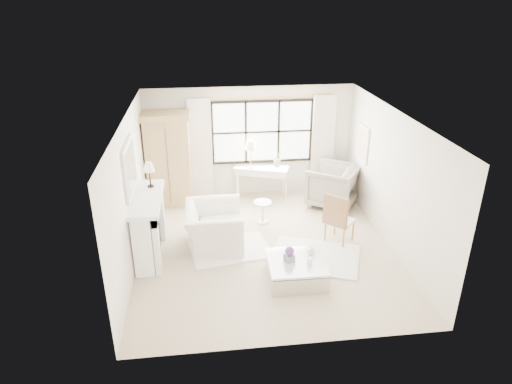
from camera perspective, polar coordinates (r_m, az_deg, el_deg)
The scene contains 32 objects.
floor at distance 9.24m, azimuth 1.16°, elevation -6.99°, with size 5.50×5.50×0.00m, color #C6B393.
ceiling at distance 8.18m, azimuth 1.32°, elevation 9.42°, with size 5.50×5.50×0.00m, color silver.
wall_back at distance 11.18m, azimuth -0.77°, elevation 6.28°, with size 5.00×5.00×0.00m, color silver.
wall_front at distance 6.23m, azimuth 4.86°, elevation -9.32°, with size 5.00×5.00×0.00m, color silver.
wall_left at distance 8.65m, azimuth -15.38°, elevation -0.12°, with size 5.50×5.50×0.00m, color white.
wall_right at distance 9.29m, azimuth 16.69°, elevation 1.43°, with size 5.50×5.50×0.00m, color beige.
window_pane at distance 11.12m, azimuth 0.79°, elevation 7.53°, with size 2.40×0.02×1.50m, color white.
window_frame at distance 11.11m, azimuth 0.79°, elevation 7.52°, with size 2.50×0.04×1.50m, color black, non-canonical shape.
curtain_rod at distance 10.85m, azimuth 0.85°, elevation 11.85°, with size 0.04×0.04×3.30m, color #B27F3D.
curtain_left at distance 11.06m, azimuth -6.92°, elevation 5.28°, with size 0.55×0.10×2.47m, color beige.
curtain_right at distance 11.45m, azimuth 8.33°, elevation 5.85°, with size 0.55×0.10×2.47m, color beige.
fireplace at distance 8.92m, azimuth -13.46°, elevation -4.16°, with size 0.58×1.66×1.26m.
mirror_frame at distance 8.47m, azimuth -15.54°, elevation 2.92°, with size 0.05×1.15×0.95m, color silver.
mirror_glass at distance 8.46m, azimuth -15.34°, elevation 2.93°, with size 0.02×1.00×0.80m, color silver.
art_frame at distance 10.69m, azimuth 13.21°, elevation 5.92°, with size 0.04×0.62×0.82m, color white.
art_canvas at distance 10.68m, azimuth 13.11°, elevation 5.91°, with size 0.01×0.52×0.72m, color beige.
mantel_lamp at distance 8.91m, azimuth -13.24°, elevation 2.95°, with size 0.22×0.22×0.51m.
armoire at distance 10.84m, azimuth -10.89°, elevation 4.09°, with size 1.13×0.71×2.24m.
console_table at distance 11.26m, azimuth 0.67°, elevation 1.25°, with size 1.38×0.85×0.80m.
console_lamp at distance 10.88m, azimuth -0.71°, elevation 5.81°, with size 0.28×0.28×0.69m.
orchid_plant at distance 11.10m, azimuth 2.76°, elevation 4.30°, with size 0.24×0.19×0.43m, color #5F764E.
side_table at distance 10.05m, azimuth 0.83°, elevation -2.13°, with size 0.40×0.40×0.51m.
rug_left at distance 9.18m, azimuth -3.28°, elevation -7.17°, with size 1.53×1.08×0.03m, color white.
rug_right at distance 9.01m, azimuth 7.40°, elevation -8.01°, with size 1.66×1.24×0.03m, color white.
club_armchair at distance 9.19m, azimuth -5.27°, elevation -4.33°, with size 1.28×1.11×0.83m, color white.
wingback_chair at distance 10.97m, azimuth 9.53°, elevation 0.81°, with size 1.06×1.09×0.99m, color gray.
french_chair at distance 9.45m, azimuth 10.31°, elevation -4.49°, with size 0.68×0.68×1.08m.
coffee_table at distance 8.27m, azimuth 5.00°, elevation -9.74°, with size 1.02×1.02×0.38m.
planter_box at distance 8.12m, azimuth 4.18°, elevation -8.21°, with size 0.16×0.16×0.12m, color slate.
planter_flowers at distance 8.05m, azimuth 4.21°, elevation -7.36°, with size 0.16×0.16×0.16m, color #5F2F77.
pillar_candle at distance 8.07m, azimuth 6.74°, elevation -8.58°, with size 0.10×0.10×0.12m, color white.
coffee_vase at distance 8.34m, azimuth 6.85°, elevation -7.25°, with size 0.15×0.15×0.16m, color silver.
Camera 1 is at (-1.15, -7.83, 4.78)m, focal length 32.00 mm.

